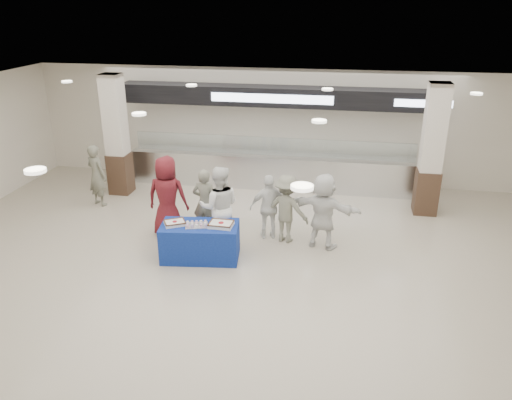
% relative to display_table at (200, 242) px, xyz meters
% --- Properties ---
extents(ground, '(14.00, 14.00, 0.00)m').
position_rel_display_table_xyz_m(ground, '(0.83, -0.94, -0.38)').
color(ground, beige).
rests_on(ground, ground).
extents(serving_line, '(8.70, 0.85, 2.80)m').
position_rel_display_table_xyz_m(serving_line, '(0.83, 4.46, 0.78)').
color(serving_line, silver).
rests_on(serving_line, ground).
extents(column_left, '(0.55, 0.55, 3.20)m').
position_rel_display_table_xyz_m(column_left, '(-3.17, 3.26, 1.15)').
color(column_left, '#372419').
rests_on(column_left, ground).
extents(column_right, '(0.55, 0.55, 3.20)m').
position_rel_display_table_xyz_m(column_right, '(4.83, 3.26, 1.15)').
color(column_right, '#372419').
rests_on(column_right, ground).
extents(display_table, '(1.63, 0.96, 0.75)m').
position_rel_display_table_xyz_m(display_table, '(0.00, 0.00, 0.00)').
color(display_table, navy).
rests_on(display_table, ground).
extents(sheet_cake_left, '(0.51, 0.47, 0.09)m').
position_rel_display_table_xyz_m(sheet_cake_left, '(-0.49, -0.07, 0.42)').
color(sheet_cake_left, white).
rests_on(sheet_cake_left, display_table).
extents(sheet_cake_right, '(0.48, 0.38, 0.10)m').
position_rel_display_table_xyz_m(sheet_cake_right, '(0.45, 0.01, 0.42)').
color(sheet_cake_right, white).
rests_on(sheet_cake_right, display_table).
extents(cupcake_tray, '(0.52, 0.44, 0.07)m').
position_rel_display_table_xyz_m(cupcake_tray, '(-0.04, -0.06, 0.41)').
color(cupcake_tray, silver).
rests_on(cupcake_tray, display_table).
extents(civilian_maroon, '(0.91, 0.60, 1.84)m').
position_rel_display_table_xyz_m(civilian_maroon, '(-0.99, 0.95, 0.54)').
color(civilian_maroon, maroon).
rests_on(civilian_maroon, ground).
extents(soldier_a, '(0.60, 0.41, 1.56)m').
position_rel_display_table_xyz_m(soldier_a, '(-0.18, 1.07, 0.41)').
color(soldier_a, slate).
rests_on(soldier_a, ground).
extents(chef_tall, '(0.99, 0.85, 1.78)m').
position_rel_display_table_xyz_m(chef_tall, '(0.26, 0.64, 0.52)').
color(chef_tall, white).
rests_on(chef_tall, ground).
extents(chef_short, '(0.92, 0.57, 1.47)m').
position_rel_display_table_xyz_m(chef_short, '(1.24, 1.19, 0.36)').
color(chef_short, white).
rests_on(chef_short, ground).
extents(soldier_b, '(1.10, 0.81, 1.52)m').
position_rel_display_table_xyz_m(soldier_b, '(1.63, 1.10, 0.38)').
color(soldier_b, slate).
rests_on(soldier_b, ground).
extents(civilian_white, '(1.61, 0.92, 1.65)m').
position_rel_display_table_xyz_m(civilian_white, '(2.42, 0.95, 0.45)').
color(civilian_white, white).
rests_on(civilian_white, ground).
extents(soldier_bg, '(0.69, 0.59, 1.59)m').
position_rel_display_table_xyz_m(soldier_bg, '(-3.37, 2.34, 0.42)').
color(soldier_bg, slate).
rests_on(soldier_bg, ground).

